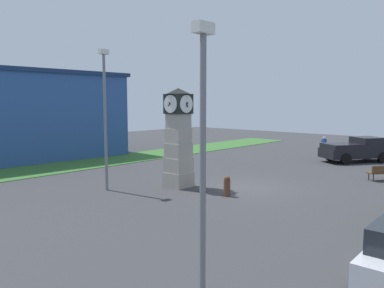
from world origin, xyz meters
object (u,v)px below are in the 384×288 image
(bench, at_px, (382,172))
(pickup_truck, at_px, (357,149))
(clock_tower, at_px, (178,139))
(bollard_near_tower, at_px, (203,182))
(pedestrian_near_bench, at_px, (324,144))
(street_lamp_near_road, at_px, (203,144))
(street_lamp_far_side, at_px, (105,111))
(bollard_mid_row, at_px, (227,186))

(bench, bearing_deg, pickup_truck, 29.97)
(clock_tower, bearing_deg, bollard_near_tower, -91.98)
(bollard_near_tower, height_order, pedestrian_near_bench, pedestrian_near_bench)
(street_lamp_near_road, bearing_deg, pickup_truck, 11.14)
(street_lamp_far_side, bearing_deg, pickup_truck, -18.52)
(pedestrian_near_bench, height_order, street_lamp_near_road, street_lamp_near_road)
(clock_tower, height_order, bollard_near_tower, clock_tower)
(street_lamp_near_road, bearing_deg, street_lamp_far_side, 65.86)
(bollard_mid_row, distance_m, pickup_truck, 15.04)
(bollard_near_tower, height_order, bollard_mid_row, bollard_near_tower)
(bench, bearing_deg, clock_tower, 139.95)
(pickup_truck, relative_size, bench, 3.42)
(pickup_truck, bearing_deg, clock_tower, 165.26)
(clock_tower, distance_m, bollard_mid_row, 3.77)
(bollard_mid_row, xyz_separation_m, pedestrian_near_bench, (16.93, 2.56, 0.40))
(pickup_truck, bearing_deg, street_lamp_near_road, -168.86)
(bollard_mid_row, bearing_deg, pedestrian_near_bench, 8.60)
(bollard_mid_row, height_order, pickup_truck, pickup_truck)
(bollard_mid_row, distance_m, street_lamp_far_side, 7.08)
(bench, relative_size, pedestrian_near_bench, 1.02)
(bollard_near_tower, bearing_deg, street_lamp_far_side, 127.98)
(pedestrian_near_bench, relative_size, street_lamp_near_road, 0.26)
(bench, height_order, pedestrian_near_bench, pedestrian_near_bench)
(bollard_near_tower, bearing_deg, street_lamp_near_road, -139.01)
(bollard_mid_row, relative_size, pedestrian_near_bench, 0.62)
(bollard_mid_row, relative_size, bench, 0.61)
(clock_tower, bearing_deg, pickup_truck, -14.74)
(bench, xyz_separation_m, street_lamp_far_side, (-12.01, 9.63, 3.50))
(pickup_truck, relative_size, street_lamp_near_road, 0.90)
(bollard_mid_row, bearing_deg, street_lamp_near_road, -146.01)
(pedestrian_near_bench, xyz_separation_m, street_lamp_near_road, (-24.82, -7.88, 2.65))
(pickup_truck, bearing_deg, bollard_near_tower, 171.64)
(clock_tower, xyz_separation_m, bollard_mid_row, (0.07, -3.16, -2.05))
(bollard_mid_row, height_order, street_lamp_far_side, street_lamp_far_side)
(bollard_near_tower, xyz_separation_m, street_lamp_far_side, (-3.01, 3.85, 3.52))
(street_lamp_near_road, bearing_deg, clock_tower, 47.34)
(clock_tower, relative_size, street_lamp_far_side, 0.74)
(bench, xyz_separation_m, pedestrian_near_bench, (8.07, 6.92, 0.37))
(bollard_mid_row, xyz_separation_m, pickup_truck, (15.01, -0.81, 0.43))
(pedestrian_near_bench, bearing_deg, clock_tower, 177.99)
(clock_tower, height_order, street_lamp_far_side, street_lamp_far_side)
(bollard_near_tower, xyz_separation_m, bench, (9.00, -5.77, 0.02))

